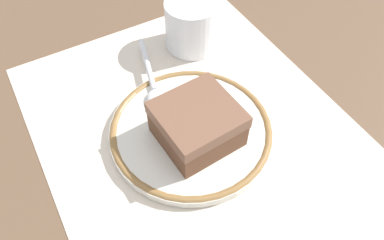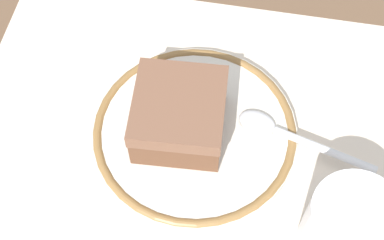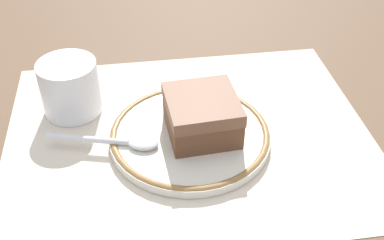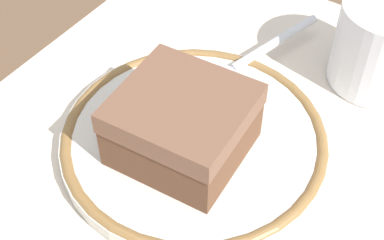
{
  "view_description": "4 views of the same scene",
  "coord_description": "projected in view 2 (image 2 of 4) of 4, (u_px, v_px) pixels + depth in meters",
  "views": [
    {
      "loc": [
        -0.24,
        0.15,
        0.39
      ],
      "look_at": [
        -0.0,
        0.01,
        0.03
      ],
      "focal_mm": 34.97,
      "sensor_mm": 36.0,
      "label": 1
    },
    {
      "loc": [
        0.05,
        -0.27,
        0.51
      ],
      "look_at": [
        -0.0,
        0.01,
        0.03
      ],
      "focal_mm": 53.79,
      "sensor_mm": 36.0,
      "label": 2
    },
    {
      "loc": [
        0.06,
        0.47,
        0.41
      ],
      "look_at": [
        -0.0,
        0.01,
        0.03
      ],
      "focal_mm": 44.87,
      "sensor_mm": 36.0,
      "label": 3
    },
    {
      "loc": [
        -0.24,
        -0.15,
        0.34
      ],
      "look_at": [
        -0.0,
        0.01,
        0.03
      ],
      "focal_mm": 53.75,
      "sensor_mm": 36.0,
      "label": 4
    }
  ],
  "objects": [
    {
      "name": "cup",
      "position": [
        347.0,
        230.0,
        0.5
      ],
      "size": [
        0.08,
        0.08,
        0.07
      ],
      "color": "white",
      "rests_on": "placemat"
    },
    {
      "name": "ground_plane",
      "position": [
        193.0,
        144.0,
        0.58
      ],
      "size": [
        2.4,
        2.4,
        0.0
      ],
      "primitive_type": "plane",
      "color": "brown"
    },
    {
      "name": "cake_slice",
      "position": [
        179.0,
        115.0,
        0.55
      ],
      "size": [
        0.09,
        0.1,
        0.05
      ],
      "color": "brown",
      "rests_on": "plate"
    },
    {
      "name": "napkin",
      "position": [
        29.0,
        212.0,
        0.54
      ],
      "size": [
        0.11,
        0.14,
        0.0
      ],
      "primitive_type": "cube",
      "rotation": [
        0.0,
        0.0,
        3.08
      ],
      "color": "white",
      "rests_on": "placemat"
    },
    {
      "name": "placemat",
      "position": [
        193.0,
        144.0,
        0.58
      ],
      "size": [
        0.47,
        0.38,
        0.0
      ],
      "primitive_type": "cube",
      "color": "beige",
      "rests_on": "ground_plane"
    },
    {
      "name": "plate",
      "position": [
        192.0,
        132.0,
        0.58
      ],
      "size": [
        0.21,
        0.21,
        0.01
      ],
      "color": "silver",
      "rests_on": "placemat"
    },
    {
      "name": "spoon",
      "position": [
        285.0,
        134.0,
        0.57
      ],
      "size": [
        0.14,
        0.05,
        0.01
      ],
      "color": "silver",
      "rests_on": "plate"
    }
  ]
}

